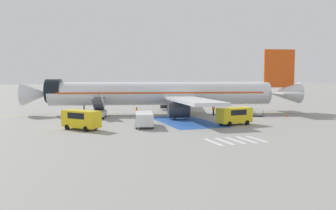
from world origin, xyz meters
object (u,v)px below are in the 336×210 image
Objects in this scene: service_van_1 at (144,118)px; service_van_0 at (234,115)px; airliner at (166,94)px; ground_crew_1 at (137,112)px; service_van_2 at (81,118)px; traffic_cone_1 at (287,115)px; traffic_cone_0 at (95,123)px; boarding_stairs_forward at (98,112)px; ground_crew_0 at (214,109)px; baggage_cart at (258,114)px; ground_crew_2 at (175,112)px; fuel_tanker at (156,95)px.

service_van_0 is at bearing -177.75° from service_van_1.
airliner is 8.21m from ground_crew_1.
service_van_2 is 32.00m from traffic_cone_1.
service_van_2 is 8.80× the size of traffic_cone_0.
traffic_cone_0 is 1.07× the size of traffic_cone_1.
boarding_stairs_forward is 11.17× the size of traffic_cone_1.
boarding_stairs_forward is (-11.54, -1.89, -2.46)m from airliner.
baggage_cart is at bearing 39.70° from ground_crew_0.
service_van_0 is 19.15m from service_van_2.
airliner is 26.63× the size of ground_crew_2.
service_van_0 is at bearing -12.01° from fuel_tanker.
boarding_stairs_forward is 1.17× the size of service_van_0.
service_van_1 is 3.19× the size of ground_crew_2.
baggage_cart is 7.21m from ground_crew_0.
airliner reaches higher than ground_crew_2.
ground_crew_0 is 1.07× the size of ground_crew_2.
traffic_cone_0 is (-5.64, 3.60, -0.81)m from service_van_1.
airliner is 15.69× the size of baggage_cart.
ground_crew_1 is (-12.64, 0.26, -0.09)m from ground_crew_0.
airliner reaches higher than boarding_stairs_forward.
fuel_tanker is 6.06× the size of ground_crew_2.
fuel_tanker is at bearing 61.74° from traffic_cone_0.
baggage_cart is 5.61× the size of traffic_cone_0.
airliner is at bearing 8.82° from baggage_cart.
traffic_cone_0 is (1.93, 3.55, -1.08)m from service_van_2.
traffic_cone_0 is 29.89m from traffic_cone_1.
service_van_2 is 2.49× the size of ground_crew_0.
boarding_stairs_forward reaches higher than ground_crew_0.
boarding_stairs_forward is 0.99× the size of service_van_1.
service_van_0 is 10.52m from ground_crew_0.
fuel_tanker reaches higher than service_van_2.
ground_crew_2 is (10.68, -4.83, 0.04)m from boarding_stairs_forward.
ground_crew_2 is 18.11m from traffic_cone_1.
boarding_stairs_forward is 20.65m from service_van_0.
airliner reaches higher than service_van_2.
ground_crew_2 is (-0.86, -6.72, -2.42)m from airliner.
boarding_stairs_forward is 1.87× the size of baggage_cart.
service_van_0 is at bearing -18.84° from traffic_cone_0.
service_van_1 is at bearing -32.57° from traffic_cone_0.
ground_crew_1 is (1.05, 8.31, -0.08)m from service_van_1.
boarding_stairs_forward is at bearing -41.27° from fuel_tanker.
fuel_tanker is 41.83m from service_van_1.
traffic_cone_1 is at bearing 143.72° from service_van_2.
fuel_tanker reaches higher than traffic_cone_1.
service_van_2 is (-21.24, -39.47, -0.47)m from fuel_tanker.
service_van_1 is at bearing -12.68° from ground_crew_1.
ground_crew_0 is (-6.67, 2.61, 0.83)m from baggage_cart.
ground_crew_0 is at bearing -114.91° from airliner.
baggage_cart is (20.37, 5.44, -0.82)m from service_van_1.
service_van_2 is 2.66× the size of ground_crew_2.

